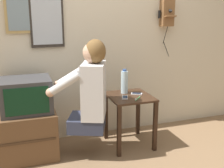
% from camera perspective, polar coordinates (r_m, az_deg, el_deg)
% --- Properties ---
extents(wall_back, '(6.80, 0.05, 2.55)m').
position_cam_1_polar(wall_back, '(3.28, -6.57, 10.76)').
color(wall_back, beige).
rests_on(wall_back, ground_plane).
extents(side_table, '(0.46, 0.51, 0.58)m').
position_cam_1_polar(side_table, '(3.15, 3.59, -4.65)').
color(side_table, '#382316').
rests_on(side_table, ground_plane).
extents(person, '(0.63, 0.53, 0.93)m').
position_cam_1_polar(person, '(2.81, -4.41, -0.84)').
color(person, '#2D3347').
rests_on(person, ground_plane).
extents(tv_stand, '(0.60, 0.52, 0.49)m').
position_cam_1_polar(tv_stand, '(3.11, -16.94, -9.62)').
color(tv_stand, brown).
rests_on(tv_stand, ground_plane).
extents(television, '(0.50, 0.42, 0.34)m').
position_cam_1_polar(television, '(2.97, -17.04, -2.19)').
color(television, '#38383A').
rests_on(television, tv_stand).
extents(wall_phone_antique, '(0.19, 0.19, 0.74)m').
position_cam_1_polar(wall_phone_antique, '(3.57, 11.11, 14.15)').
color(wall_phone_antique, brown).
extents(framed_picture, '(0.40, 0.03, 0.39)m').
position_cam_1_polar(framed_picture, '(3.16, -17.28, 13.45)').
color(framed_picture, tan).
extents(wall_mirror, '(0.36, 0.04, 0.66)m').
position_cam_1_polar(wall_mirror, '(3.17, -13.15, 13.19)').
color(wall_mirror, '#2D2823').
extents(cell_phone_held, '(0.10, 0.14, 0.01)m').
position_cam_1_polar(cell_phone_held, '(3.02, 2.66, -2.74)').
color(cell_phone_held, silver).
rests_on(cell_phone_held, side_table).
extents(cell_phone_spare, '(0.14, 0.11, 0.01)m').
position_cam_1_polar(cell_phone_spare, '(3.16, 5.02, -1.97)').
color(cell_phone_spare, silver).
rests_on(cell_phone_spare, side_table).
extents(water_bottle, '(0.08, 0.08, 0.28)m').
position_cam_1_polar(water_bottle, '(3.17, 2.54, 0.44)').
color(water_bottle, silver).
rests_on(water_bottle, side_table).
extents(toothbrush, '(0.11, 0.12, 0.02)m').
position_cam_1_polar(toothbrush, '(2.98, 5.18, -2.98)').
color(toothbrush, '#4CBF66').
rests_on(toothbrush, side_table).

